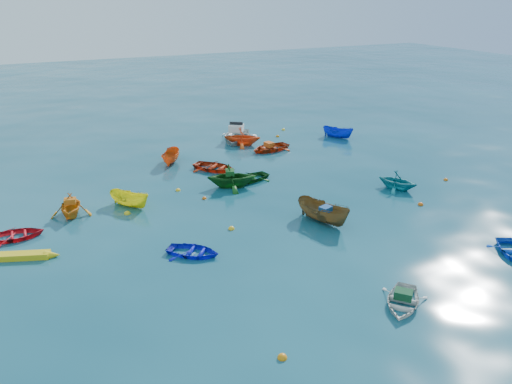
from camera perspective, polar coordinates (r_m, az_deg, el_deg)
name	(u,v)px	position (r m, az deg, el deg)	size (l,w,h in m)	color
ground	(296,230)	(27.15, 4.63, -4.33)	(160.00, 160.00, 0.00)	#0A3C4C
dinghy_blue_sw	(193,255)	(24.83, -7.18, -7.11)	(1.88, 2.63, 0.55)	#1016C9
dinghy_white_near	(402,305)	(21.88, 16.34, -12.29)	(1.93, 2.70, 0.56)	silver
sampan_brown_mid	(323,222)	(28.22, 7.64, -3.40)	(1.31, 3.47, 1.34)	brown
dinghy_orange_w	(72,215)	(30.70, -20.29, -2.49)	(2.32, 2.69, 1.42)	orange
sampan_yellow_mid	(130,206)	(30.90, -14.15, -1.59)	(1.06, 2.80, 1.08)	yellow
dinghy_green_e	(249,181)	(34.03, -0.77, 1.31)	(2.06, 2.88, 0.60)	#104815
dinghy_cyan_se	(397,189)	(33.86, 15.77, 0.34)	(2.18, 2.53, 1.33)	teal
dinghy_red_nw	(16,238)	(29.02, -25.73, -4.80)	(2.01, 2.81, 0.58)	red
sampan_orange_n	(171,163)	(38.09, -9.65, 3.28)	(1.09, 2.88, 1.12)	#D25113
dinghy_green_n	(232,187)	(32.97, -2.79, 0.59)	(2.72, 3.16, 1.66)	#124F15
dinghy_red_ne	(270,150)	(40.63, 1.60, 4.76)	(2.41, 3.37, 0.70)	#B2310E
sampan_blue_far	(338,137)	(44.93, 9.30, 6.17)	(1.07, 2.84, 1.10)	#0F28BB
dinghy_red_far	(215,170)	(36.17, -4.74, 2.51)	(2.35, 3.28, 0.68)	#AC290E
dinghy_orange_far	(242,145)	(42.14, -1.58, 5.40)	(2.61, 3.03, 1.59)	#F24F16
kayak_yellow	(16,259)	(26.91, -25.78, -6.89)	(0.58, 3.91, 0.39)	gold
motorboat_white	(236,140)	(43.48, -2.24, 5.91)	(3.26, 4.55, 1.54)	white
tarp_green_a	(403,294)	(21.72, 16.50, -11.15)	(0.71, 0.54, 0.35)	#104323
tarp_blue_a	(326,209)	(27.80, 7.97, -1.95)	(0.65, 0.49, 0.32)	navy
tarp_orange_a	(70,201)	(30.42, -20.49, -0.97)	(0.63, 0.48, 0.31)	#CE6615
tarp_green_b	(230,173)	(32.61, -3.00, 2.23)	(0.72, 0.55, 0.35)	#124A18
tarp_orange_b	(269,144)	(40.41, 1.50, 5.46)	(0.75, 0.57, 0.36)	#DC5616
buoy_or_a	(282,358)	(18.51, 3.02, -18.43)	(0.35, 0.35, 0.35)	orange
buoy_ye_a	(231,229)	(27.17, -2.83, -4.26)	(0.35, 0.35, 0.35)	yellow
buoy_or_b	(420,205)	(31.74, 18.28, -1.42)	(0.34, 0.34, 0.34)	#CF530B
buoy_or_c	(204,199)	(31.21, -5.93, -0.77)	(0.29, 0.29, 0.29)	#CE520B
buoy_ye_c	(178,191)	(32.71, -8.90, 0.16)	(0.32, 0.32, 0.32)	yellow
buoy_or_d	(446,180)	(36.48, 20.86, 1.26)	(0.30, 0.30, 0.30)	#D65F0B
buoy_ye_d	(127,214)	(29.89, -14.50, -2.45)	(0.37, 0.37, 0.37)	yellow
buoy_or_e	(278,137)	(44.62, 2.48, 6.33)	(0.32, 0.32, 0.32)	orange
buoy_ye_e	(283,130)	(46.88, 3.15, 7.08)	(0.34, 0.34, 0.34)	yellow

